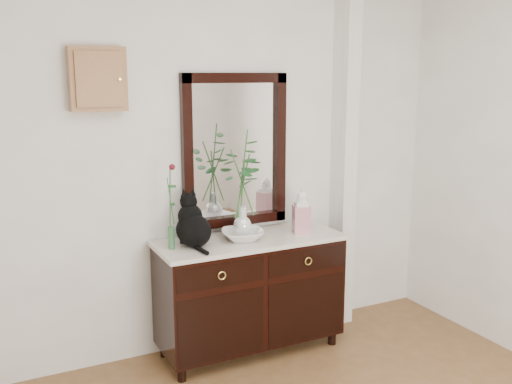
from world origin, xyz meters
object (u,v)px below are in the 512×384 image
lotus_bowl (243,235)px  cat (193,220)px  sideboard (250,289)px  ginger_jar (301,211)px

lotus_bowl → cat: bearing=177.5°
sideboard → ginger_jar: 0.67m
ginger_jar → lotus_bowl: bearing=178.0°
lotus_bowl → ginger_jar: bearing=-2.0°
cat → ginger_jar: (0.82, -0.03, -0.02)m
cat → lotus_bowl: size_ratio=1.25×
cat → sideboard: bearing=-5.5°
ginger_jar → cat: bearing=177.8°
cat → ginger_jar: size_ratio=1.14×
lotus_bowl → ginger_jar: 0.48m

